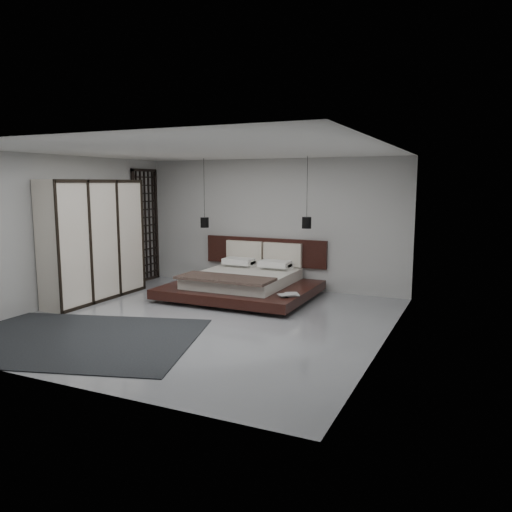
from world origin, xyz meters
The scene contains 14 objects.
floor centered at (0.00, 0.00, 0.00)m, with size 6.00×6.00×0.00m, color #909398.
ceiling centered at (0.00, 0.00, 2.80)m, with size 6.00×6.00×0.00m, color white.
wall_back centered at (0.00, 3.00, 1.40)m, with size 6.00×6.00×0.00m, color #B3B3B1.
wall_front centered at (0.00, -3.00, 1.40)m, with size 6.00×6.00×0.00m, color #B3B3B1.
wall_left centered at (-3.00, 0.00, 1.40)m, with size 6.00×6.00×0.00m, color #B3B3B1.
wall_right centered at (3.00, 0.00, 1.40)m, with size 6.00×6.00×0.00m, color #B3B3B1.
lattice_screen centered at (-2.95, 2.45, 1.30)m, with size 0.05×0.90×2.60m, color black.
bed centered at (-0.14, 1.91, 0.29)m, with size 2.84×2.41×1.09m.
book_lower centered at (1.02, 1.24, 0.28)m, with size 0.23×0.31×0.03m, color #99724C.
book_upper centered at (1.00, 1.21, 0.30)m, with size 0.21×0.29×0.02m, color #99724C.
pendant_left centered at (-1.31, 2.36, 1.44)m, with size 0.18×0.18×1.48m.
pendant_right centered at (1.02, 2.36, 1.51)m, with size 0.19×0.19×1.41m.
wardrobe centered at (-2.70, 0.47, 1.17)m, with size 0.57×2.40×2.35m.
rug centered at (-1.20, -1.70, 0.01)m, with size 3.59×2.57×0.02m, color black.
Camera 1 is at (4.20, -7.01, 2.29)m, focal length 35.00 mm.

